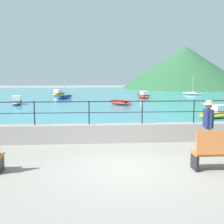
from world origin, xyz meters
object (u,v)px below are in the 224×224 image
object	(u,v)px
boat_2	(17,101)
boat_3	(121,102)
person_walking	(208,124)
boat_5	(216,113)
boat_1	(192,93)
boat_4	(143,96)
boat_6	(64,97)
boat_7	(59,94)

from	to	relation	value
boat_2	boat_3	distance (m)	8.72
person_walking	boat_5	bearing A→B (deg)	64.36
boat_1	boat_4	distance (m)	8.32
boat_2	boat_5	world-z (taller)	same
boat_3	boat_5	xyz separation A→B (m)	(4.74, -7.81, 0.07)
person_walking	boat_6	distance (m)	22.34
boat_6	person_walking	bearing A→B (deg)	-73.14
boat_1	boat_5	world-z (taller)	boat_1
boat_2	boat_3	world-z (taller)	boat_2
boat_5	boat_6	bearing A→B (deg)	125.10
boat_1	boat_7	size ratio (longest dim) A/B	0.97
boat_2	boat_5	size ratio (longest dim) A/B	0.98
boat_2	boat_6	bearing A→B (deg)	57.61
boat_1	boat_2	world-z (taller)	boat_1
boat_4	boat_6	world-z (taller)	boat_6
boat_6	boat_7	xyz separation A→B (m)	(-0.98, 4.21, 0.06)
boat_1	boat_3	world-z (taller)	boat_1
boat_7	boat_3	bearing A→B (deg)	-59.63
boat_2	boat_6	world-z (taller)	boat_6
boat_4	boat_7	world-z (taller)	same
boat_3	boat_5	distance (m)	9.14
boat_1	boat_5	distance (m)	19.78
boat_1	boat_6	size ratio (longest dim) A/B	1.00
boat_4	boat_7	size ratio (longest dim) A/B	1.00
boat_7	boat_6	bearing A→B (deg)	-76.92
boat_2	boat_7	distance (m)	10.01
boat_1	boat_2	xyz separation A→B (m)	(-18.72, -10.40, 0.06)
boat_2	boat_7	bearing A→B (deg)	75.52
boat_4	boat_5	distance (m)	14.53
boat_1	boat_5	bearing A→B (deg)	-105.56
boat_1	boat_7	world-z (taller)	boat_1
boat_6	boat_7	world-z (taller)	boat_6
boat_2	boat_5	bearing A→B (deg)	-32.83
boat_4	boat_6	size ratio (longest dim) A/B	1.02
person_walking	boat_6	xyz separation A→B (m)	(-6.47, 21.37, -0.71)
boat_4	boat_6	distance (m)	8.33
boat_1	boat_2	size ratio (longest dim) A/B	0.99
person_walking	boat_6	bearing A→B (deg)	106.86
boat_6	boat_7	distance (m)	4.32
boat_1	person_walking	bearing A→B (deg)	-108.46
boat_6	boat_2	bearing A→B (deg)	-122.39
boat_5	boat_7	size ratio (longest dim) A/B	1.00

